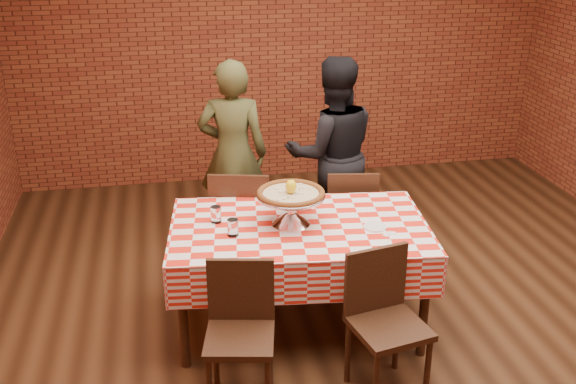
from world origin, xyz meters
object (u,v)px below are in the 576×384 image
(table, at_px, (299,276))
(condiment_caddy, at_px, (305,199))
(chair_far_left, at_px, (243,222))
(diner_olive, at_px, (233,154))
(chair_near_left, at_px, (240,342))
(water_glass_left, at_px, (233,228))
(chair_near_right, at_px, (389,329))
(water_glass_right, at_px, (216,214))
(pizza_stand, at_px, (291,209))
(pizza, at_px, (291,194))
(chair_far_right, at_px, (349,217))
(diner_black, at_px, (332,154))

(table, distance_m, condiment_caddy, 0.53)
(chair_far_left, xyz_separation_m, diner_olive, (0.01, 0.63, 0.33))
(table, xyz_separation_m, chair_near_left, (-0.50, -0.75, 0.05))
(water_glass_left, height_order, chair_near_right, chair_near_right)
(water_glass_right, xyz_separation_m, condiment_caddy, (0.63, 0.12, 0.01))
(table, distance_m, pizza_stand, 0.49)
(pizza_stand, xyz_separation_m, pizza, (-0.00, 0.00, 0.11))
(diner_olive, bearing_deg, chair_far_right, 153.69)
(chair_far_left, bearing_deg, diner_black, -138.09)
(water_glass_left, bearing_deg, diner_olive, 83.35)
(chair_far_right, bearing_deg, condiment_caddy, 54.46)
(pizza_stand, xyz_separation_m, chair_near_left, (-0.45, -0.78, -0.43))
(water_glass_right, bearing_deg, diner_black, 44.10)
(pizza, height_order, diner_black, diner_black)
(chair_far_right, bearing_deg, chair_near_right, 91.69)
(chair_far_left, bearing_deg, diner_olive, -76.56)
(table, relative_size, chair_far_right, 1.93)
(table, bearing_deg, diner_olive, 101.37)
(pizza_stand, xyz_separation_m, condiment_caddy, (0.15, 0.23, -0.04))
(table, bearing_deg, chair_far_left, 110.73)
(chair_near_left, height_order, diner_olive, diner_olive)
(pizza_stand, bearing_deg, diner_black, 63.20)
(condiment_caddy, height_order, chair_near_right, condiment_caddy)
(condiment_caddy, height_order, chair_far_left, chair_far_left)
(pizza, distance_m, diner_olive, 1.37)
(condiment_caddy, relative_size, chair_near_right, 0.15)
(pizza, distance_m, chair_far_right, 1.07)
(pizza_stand, xyz_separation_m, diner_black, (0.58, 1.14, -0.05))
(table, relative_size, diner_black, 1.03)
(chair_far_right, xyz_separation_m, diner_black, (-0.03, 0.44, 0.38))
(table, height_order, chair_near_right, chair_near_right)
(table, bearing_deg, water_glass_right, 164.28)
(chair_near_right, bearing_deg, water_glass_left, 125.94)
(water_glass_right, bearing_deg, table, -15.72)
(water_glass_left, relative_size, condiment_caddy, 0.83)
(table, relative_size, chair_near_left, 1.94)
(chair_far_left, bearing_deg, water_glass_left, 92.77)
(condiment_caddy, height_order, chair_far_right, condiment_caddy)
(diner_olive, bearing_deg, chair_far_left, 100.59)
(diner_olive, bearing_deg, chair_near_left, 95.22)
(water_glass_left, bearing_deg, diner_black, 52.01)
(condiment_caddy, xyz_separation_m, chair_far_right, (0.46, 0.47, -0.39))
(condiment_caddy, xyz_separation_m, chair_near_right, (0.26, -1.07, -0.39))
(pizza, relative_size, chair_near_right, 0.50)
(table, relative_size, pizza, 3.77)
(table, relative_size, pizza_stand, 3.63)
(pizza_stand, distance_m, diner_black, 1.28)
(water_glass_left, height_order, water_glass_right, same)
(water_glass_left, xyz_separation_m, diner_olive, (0.17, 1.44, -0.02))
(pizza, bearing_deg, diner_olive, 99.60)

